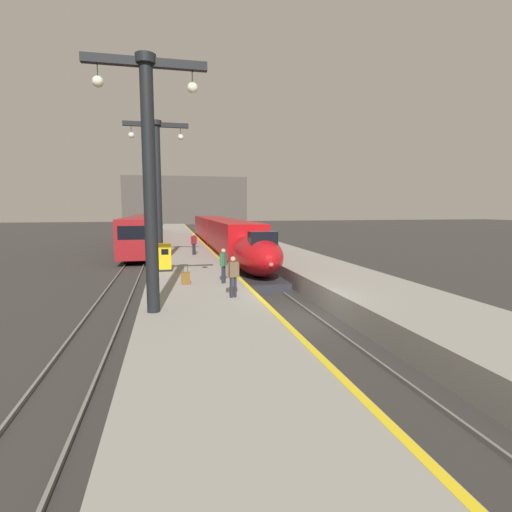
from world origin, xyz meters
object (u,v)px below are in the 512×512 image
object	(u,v)px
passenger_far_waiting	(194,242)
passenger_mid_platform	(233,274)
ticket_machine_yellow	(165,258)
regional_train_adjacent	(145,229)
station_column_mid	(158,179)
station_column_near	(149,161)
passenger_near_edge	(223,263)
rolling_suitcase	(186,278)
highspeed_train_main	(223,236)

from	to	relation	value
passenger_far_waiting	passenger_mid_platform	bearing A→B (deg)	-87.78
passenger_mid_platform	ticket_machine_yellow	world-z (taller)	passenger_mid_platform
regional_train_adjacent	station_column_mid	world-z (taller)	station_column_mid
passenger_mid_platform	passenger_far_waiting	xyz separation A→B (m)	(-0.60, 15.36, 0.00)
regional_train_adjacent	station_column_mid	distance (m)	24.91
regional_train_adjacent	passenger_mid_platform	size ratio (longest dim) A/B	21.66
regional_train_adjacent	passenger_mid_platform	distance (m)	35.28
station_column_near	ticket_machine_yellow	bearing A→B (deg)	87.82
station_column_mid	ticket_machine_yellow	distance (m)	5.53
station_column_near	passenger_near_edge	xyz separation A→B (m)	(3.15, 4.78, -4.23)
rolling_suitcase	ticket_machine_yellow	bearing A→B (deg)	102.46
passenger_mid_platform	ticket_machine_yellow	distance (m)	8.09
station_column_near	rolling_suitcase	bearing A→B (deg)	74.50
ticket_machine_yellow	passenger_mid_platform	bearing A→B (deg)	-70.14
station_column_mid	ticket_machine_yellow	xyz separation A→B (m)	(0.35, -2.85, -4.72)
station_column_near	passenger_far_waiting	bearing A→B (deg)	81.61
passenger_near_edge	ticket_machine_yellow	size ratio (longest dim) A/B	1.06
highspeed_train_main	passenger_near_edge	world-z (taller)	highspeed_train_main
regional_train_adjacent	passenger_far_waiting	world-z (taller)	regional_train_adjacent
station_column_near	ticket_machine_yellow	world-z (taller)	station_column_near
regional_train_adjacent	station_column_near	xyz separation A→B (m)	(2.20, -36.49, 4.14)
regional_train_adjacent	rolling_suitcase	size ratio (longest dim) A/B	37.27
passenger_far_waiting	rolling_suitcase	xyz separation A→B (m)	(-1.18, -12.18, -0.69)
passenger_far_waiting	passenger_near_edge	bearing A→B (deg)	-86.97
rolling_suitcase	passenger_near_edge	bearing A→B (deg)	-0.38
passenger_mid_platform	ticket_machine_yellow	size ratio (longest dim) A/B	1.06
passenger_near_edge	passenger_far_waiting	bearing A→B (deg)	93.03
regional_train_adjacent	ticket_machine_yellow	bearing A→B (deg)	-84.66
station_column_mid	rolling_suitcase	xyz separation A→B (m)	(1.33, -7.28, -5.16)
passenger_far_waiting	ticket_machine_yellow	xyz separation A→B (m)	(-2.15, -7.75, -0.25)
regional_train_adjacent	ticket_machine_yellow	distance (m)	27.40
passenger_near_edge	passenger_mid_platform	distance (m)	3.17
highspeed_train_main	station_column_near	world-z (taller)	station_column_near
passenger_near_edge	ticket_machine_yellow	distance (m)	5.25
ticket_machine_yellow	passenger_near_edge	bearing A→B (deg)	-57.75
passenger_far_waiting	rolling_suitcase	world-z (taller)	passenger_far_waiting
passenger_near_edge	passenger_far_waiting	distance (m)	12.21
regional_train_adjacent	passenger_near_edge	bearing A→B (deg)	-80.43
regional_train_adjacent	station_column_near	bearing A→B (deg)	-86.55
highspeed_train_main	rolling_suitcase	bearing A→B (deg)	-102.88
highspeed_train_main	passenger_mid_platform	distance (m)	23.36
station_column_mid	passenger_mid_platform	world-z (taller)	station_column_mid
station_column_near	passenger_far_waiting	size ratio (longest dim) A/B	5.09
highspeed_train_main	passenger_far_waiting	world-z (taller)	highspeed_train_main
passenger_near_edge	ticket_machine_yellow	world-z (taller)	passenger_near_edge
highspeed_train_main	station_column_near	bearing A→B (deg)	-103.39
highspeed_train_main	rolling_suitcase	distance (m)	20.53
highspeed_train_main	passenger_near_edge	xyz separation A→B (m)	(-2.75, -20.01, 0.12)
highspeed_train_main	regional_train_adjacent	distance (m)	14.23
regional_train_adjacent	station_column_near	distance (m)	36.79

